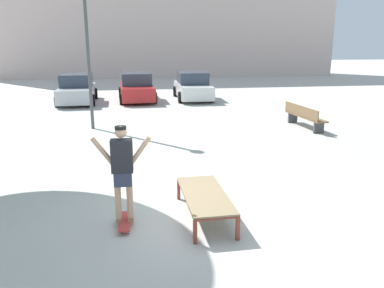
% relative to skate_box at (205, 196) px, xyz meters
% --- Properties ---
extents(ground_plane, '(120.00, 120.00, 0.00)m').
position_rel_skate_box_xyz_m(ground_plane, '(-0.29, 0.18, -0.41)').
color(ground_plane, '#B7B5AD').
extents(building_facade, '(31.40, 4.00, 13.34)m').
position_rel_skate_box_xyz_m(building_facade, '(2.05, 30.78, 6.26)').
color(building_facade, beige).
rests_on(building_facade, ground).
extents(skate_box, '(0.80, 1.91, 0.46)m').
position_rel_skate_box_xyz_m(skate_box, '(0.00, 0.00, 0.00)').
color(skate_box, brown).
rests_on(skate_box, ground).
extents(skateboard, '(0.23, 0.81, 0.09)m').
position_rel_skate_box_xyz_m(skateboard, '(-1.44, -0.12, -0.34)').
color(skateboard, '#B23333').
rests_on(skateboard, ground).
extents(skater, '(1.00, 0.29, 1.69)m').
position_rel_skate_box_xyz_m(skater, '(-1.44, -0.12, 0.66)').
color(skater, tan).
rests_on(skater, skateboard).
extents(car_silver, '(2.01, 4.25, 1.50)m').
position_rel_skate_box_xyz_m(car_silver, '(-4.06, 14.74, 0.28)').
color(car_silver, '#B7BABF').
rests_on(car_silver, ground).
extents(car_red, '(2.04, 4.26, 1.50)m').
position_rel_skate_box_xyz_m(car_red, '(-0.94, 15.07, 0.28)').
color(car_red, red).
rests_on(car_red, ground).
extents(car_white, '(1.96, 4.22, 1.50)m').
position_rel_skate_box_xyz_m(car_white, '(2.18, 15.11, 0.28)').
color(car_white, silver).
rests_on(car_white, ground).
extents(park_bench, '(0.63, 2.43, 0.83)m').
position_rel_skate_box_xyz_m(park_bench, '(5.10, 6.99, 0.03)').
color(park_bench, brown).
rests_on(park_bench, ground).
extents(light_post, '(0.36, 0.36, 5.83)m').
position_rel_skate_box_xyz_m(light_post, '(-2.70, 8.07, 3.41)').
color(light_post, '#4C4C51').
rests_on(light_post, ground).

